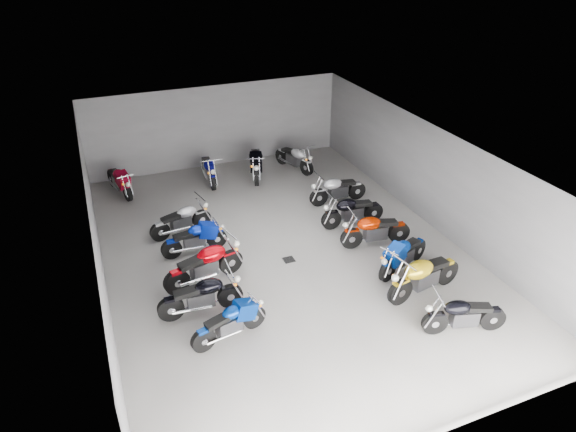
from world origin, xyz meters
The scene contains 21 objects.
ground centered at (0.00, 0.00, 0.00)m, with size 14.00×14.00×0.00m, color #979590.
wall_back centered at (0.00, 7.00, 1.60)m, with size 10.00×0.10×3.20m, color slate.
wall_left centered at (-5.00, 0.00, 1.60)m, with size 0.10×14.00×3.20m, color slate.
wall_right centered at (5.00, 0.00, 1.60)m, with size 0.10×14.00×3.20m, color slate.
ceiling centered at (0.00, 0.00, 3.22)m, with size 10.00×14.00×0.04m, color black.
drain_grate centered at (0.00, -0.50, 0.01)m, with size 0.32×0.32×0.01m, color black.
motorcycle_left_b centered at (-2.48, -2.97, 0.47)m, with size 1.92×0.60×0.85m.
motorcycle_left_c centered at (-2.86, -1.84, 0.51)m, with size 2.14×0.43×0.94m.
motorcycle_left_d centered at (-2.47, -0.63, 0.55)m, with size 2.28×0.70×1.02m.
motorcycle_left_e centered at (-2.39, 0.91, 0.47)m, with size 1.98×0.41×0.87m.
motorcycle_left_f centered at (-2.52, 2.13, 0.48)m, with size 1.99×0.59×0.88m.
motorcycle_right_a centered at (2.65, -4.81, 0.49)m, with size 1.99×0.69×0.90m.
motorcycle_right_b centered at (2.63, -3.25, 0.57)m, with size 2.36×0.60×1.04m.
motorcycle_right_c centered at (2.74, -2.14, 0.51)m, with size 1.99×0.95×0.93m.
motorcycle_right_d centered at (2.68, -0.72, 0.52)m, with size 2.18×0.54×0.96m.
motorcycle_right_e centered at (2.62, 0.60, 0.51)m, with size 2.14×0.44×0.94m.
motorcycle_right_f centered at (2.90, 2.17, 0.50)m, with size 2.10×0.41×0.92m.
motorcycle_back_a centered at (-3.99, 5.73, 0.50)m, with size 0.67×2.07×0.92m.
motorcycle_back_c centered at (-0.78, 5.48, 0.51)m, with size 0.46×2.14×0.94m.
motorcycle_back_d centered at (1.01, 5.28, 0.57)m, with size 0.88×2.32×1.05m.
motorcycle_back_e centered at (2.62, 5.30, 0.50)m, with size 0.82×2.02×0.92m.
Camera 1 is at (-4.67, -11.87, 8.38)m, focal length 32.00 mm.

